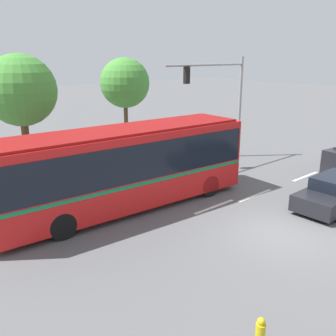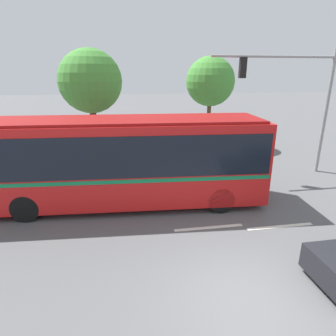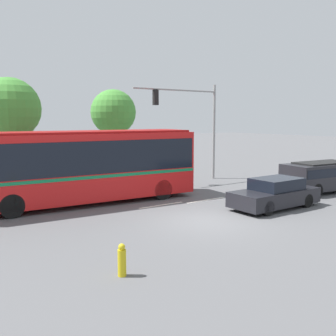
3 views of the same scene
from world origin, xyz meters
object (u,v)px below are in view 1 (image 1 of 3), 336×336
sedan_foreground (336,193)px  traffic_light_pole (224,93)px  city_bus (124,164)px  fire_hydrant (260,335)px  street_tree_left (21,91)px  street_tree_centre (125,83)px

sedan_foreground → traffic_light_pole: size_ratio=0.70×
city_bus → fire_hydrant: bearing=-102.1°
city_bus → street_tree_left: street_tree_left is taller
city_bus → street_tree_centre: 11.26m
sedan_foreground → street_tree_centre: 15.26m
sedan_foreground → city_bus: bearing=-40.5°
street_tree_left → fire_hydrant: size_ratio=7.43×
city_bus → street_tree_left: (-1.45, 6.83, 2.60)m
traffic_light_pole → street_tree_centre: traffic_light_pole is taller
street_tree_left → fire_hydrant: (-1.03, -15.51, -4.14)m
street_tree_centre → fire_hydrant: bearing=-116.6°
fire_hydrant → street_tree_centre: bearing=63.4°
traffic_light_pole → fire_hydrant: traffic_light_pole is taller
traffic_light_pole → sedan_foreground: bearing=76.5°
traffic_light_pole → street_tree_centre: (-2.47, 6.58, 0.31)m
city_bus → sedan_foreground: 9.09m
city_bus → fire_hydrant: size_ratio=13.25×
street_tree_centre → traffic_light_pole: bearing=-69.4°
street_tree_centre → fire_hydrant: 20.13m
city_bus → street_tree_left: bearing=105.8°
traffic_light_pole → street_tree_centre: bearing=-69.4°
sedan_foreground → street_tree_left: bearing=-56.9°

